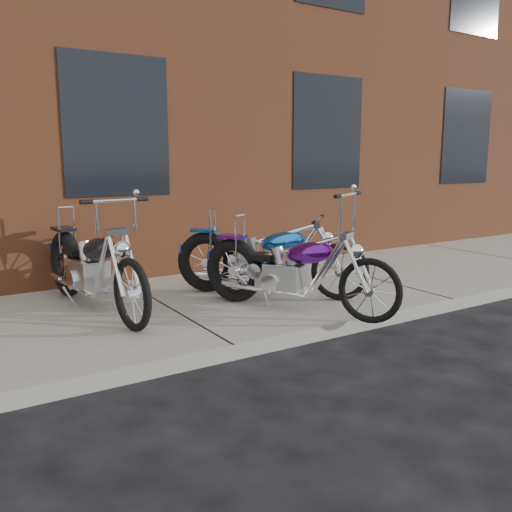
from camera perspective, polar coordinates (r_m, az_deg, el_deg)
ground at (r=4.96m, az=-2.37°, el=-10.95°), size 120.00×120.00×0.00m
sidewalk at (r=6.22m, az=-9.29°, el=-5.92°), size 22.00×3.00×0.15m
building_brick at (r=12.43m, az=-22.38°, el=19.77°), size 22.00×10.00×8.00m
chopper_purple at (r=5.86m, az=3.82°, el=-1.81°), size 1.16×2.12×1.31m
chopper_blue at (r=6.50m, az=1.06°, el=-0.54°), size 1.70×1.79×1.02m
chopper_third at (r=6.13m, az=-16.81°, el=-1.42°), size 0.61×2.48×1.26m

